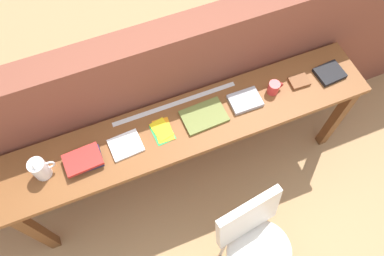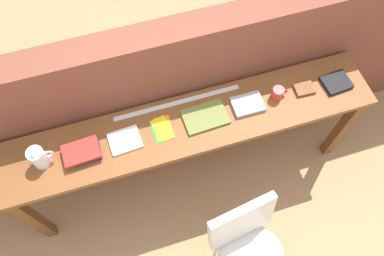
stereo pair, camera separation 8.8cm
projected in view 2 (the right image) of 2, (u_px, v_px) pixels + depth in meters
ground_plane at (201, 204)px, 3.07m from camera, size 40.00×40.00×0.00m
brick_wall_back at (176, 95)px, 2.73m from camera, size 6.00×0.20×1.40m
sideboard at (190, 133)px, 2.54m from camera, size 2.50×0.44×0.88m
chair_white_moulded at (247, 245)px, 2.41m from camera, size 0.50×0.51×0.89m
pitcher_white at (39, 157)px, 2.22m from camera, size 0.14×0.10×0.18m
book_stack_leftmost at (83, 152)px, 2.29m from camera, size 0.23×0.17×0.06m
magazine_cycling at (125, 140)px, 2.35m from camera, size 0.21×0.17×0.02m
pamphlet_pile_colourful at (163, 129)px, 2.39m from camera, size 0.14×0.18×0.01m
book_open_centre at (205, 117)px, 2.43m from camera, size 0.29×0.20×0.02m
book_grey_hardcover at (248, 104)px, 2.46m from camera, size 0.21×0.16×0.03m
mug at (278, 93)px, 2.47m from camera, size 0.11×0.08×0.09m
leather_journal_brown at (304, 89)px, 2.52m from camera, size 0.13×0.11×0.02m
book_repair_rightmost at (336, 82)px, 2.54m from camera, size 0.20×0.17×0.03m
ruler_metal_back_edge at (177, 103)px, 2.49m from camera, size 0.86×0.03×0.00m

